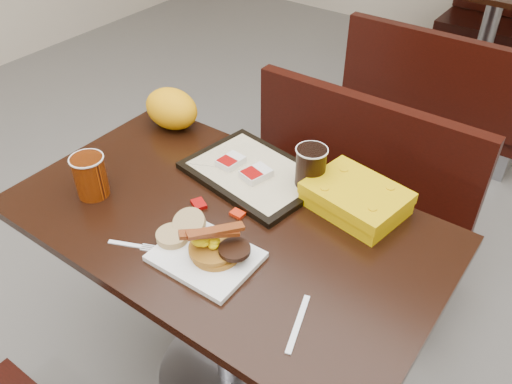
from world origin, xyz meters
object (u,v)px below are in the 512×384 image
Objects in this scene: paper_bag at (172,109)px; pancake_stack at (216,250)px; hashbrown_sleeve_left at (231,161)px; table_near at (229,307)px; fork at (125,244)px; table_far at (485,44)px; hashbrown_sleeve_right at (256,174)px; tray at (254,173)px; platter at (206,257)px; clamshell at (356,198)px; knife at (298,323)px; coffee_cup_far at (311,167)px; bench_near_n at (336,199)px; coffee_cup_near at (90,176)px; bench_far_s at (444,88)px.

pancake_stack is at bearing -37.67° from paper_bag.
pancake_stack is 0.38m from hashbrown_sleeve_left.
fork is (-0.14, -0.23, 0.38)m from table_near.
fork reaches higher than table_far.
tray is at bearing 152.10° from hashbrown_sleeve_right.
platter is 1.99× the size of pancake_stack.
fork is 0.48× the size of clamshell.
fork and knife have the same top height.
hashbrown_sleeve_right is at bearing -151.10° from knife.
coffee_cup_far is (0.12, 0.25, 0.45)m from table_near.
knife is 0.53m from hashbrown_sleeve_right.
tray is at bearing 54.45° from fork.
clamshell is at bearing 43.25° from table_near.
tray reaches higher than table_far.
coffee_cup_far is at bearing 19.32° from hashbrown_sleeve_left.
table_far is at bearing 91.63° from pancake_stack.
paper_bag is at bearing 148.27° from table_near.
pancake_stack is at bearing -59.93° from tray.
table_near is 4.59× the size of clamshell.
bench_near_n is at bearing 90.00° from table_near.
knife is (0.50, 0.05, 0.00)m from fork.
table_near is at bearing -67.11° from hashbrown_sleeve_right.
coffee_cup_near is 1.49× the size of hashbrown_sleeve_right.
coffee_cup_near is (-0.37, -0.84, 0.45)m from bench_near_n.
bench_far_s is at bearing 94.05° from coffee_cup_far.
hashbrown_sleeve_right is (-0.03, 0.19, 0.41)m from table_near.
tray is 0.08m from hashbrown_sleeve_left.
table_near is 1.90m from bench_far_s.
hashbrown_sleeve_left is at bearing 122.64° from pancake_stack.
hashbrown_sleeve_right reaches higher than hashbrown_sleeve_left.
platter is 1.97× the size of coffee_cup_near.
coffee_cup_near reaches higher than platter.
knife is 1.96× the size of hashbrown_sleeve_right.
table_near is 2.60m from table_far.
tray is at bearing -162.64° from clamshell.
bench_far_s is at bearing 92.20° from pancake_stack.
platter is 1.27× the size of paper_bag.
pancake_stack reaches higher than table_far.
tray is 0.32m from clamshell.
coffee_cup_near is at bearing -120.97° from hashbrown_sleeve_left.
table_near is 0.47m from fork.
knife is at bearing -10.42° from pancake_stack.
tray is at bearing 106.50° from platter.
fork is at bearing -120.98° from clamshell.
bench_far_s is 2.07m from pancake_stack.
hashbrown_sleeve_left is at bearing 53.33° from coffee_cup_near.
clamshell is at bearing 25.98° from fork.
table_far is 2.39m from coffee_cup_far.
clamshell reaches higher than pancake_stack.
hashbrown_sleeve_left is at bearing -94.33° from bench_far_s.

